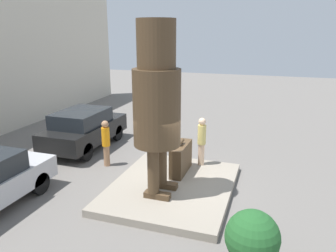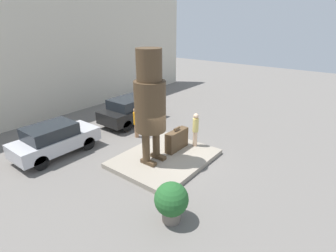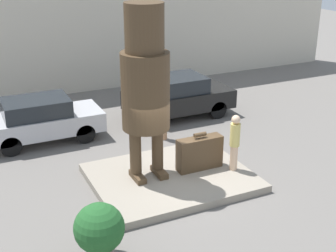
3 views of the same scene
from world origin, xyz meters
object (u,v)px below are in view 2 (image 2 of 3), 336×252
at_px(parked_car_silver, 54,139).
at_px(planter_pot, 171,201).
at_px(giant_suitcase, 177,140).
at_px(parked_car_black, 131,110).
at_px(worker_hivis, 136,121).
at_px(statue_figure, 150,99).
at_px(tourist, 196,128).

distance_m(parked_car_silver, planter_pot, 7.26).
height_order(giant_suitcase, parked_car_black, parked_car_black).
height_order(giant_suitcase, worker_hivis, worker_hivis).
xyz_separation_m(statue_figure, tourist, (2.50, -0.75, -1.95)).
bearing_deg(planter_pot, parked_car_black, 53.12).
bearing_deg(statue_figure, parked_car_silver, 116.27).
bearing_deg(parked_car_black, giant_suitcase, -108.82).
bearing_deg(parked_car_silver, planter_pot, -91.52).
relative_size(giant_suitcase, tourist, 0.81).
distance_m(tourist, worker_hivis, 3.52).
relative_size(statue_figure, tourist, 2.86).
relative_size(tourist, planter_pot, 1.23).
xyz_separation_m(parked_car_silver, planter_pot, (-0.19, -7.26, -0.05)).
distance_m(giant_suitcase, parked_car_black, 5.05).
bearing_deg(worker_hivis, statue_figure, -123.66).
distance_m(parked_car_silver, parked_car_black, 5.39).
height_order(statue_figure, worker_hivis, statue_figure).
bearing_deg(worker_hivis, giant_suitcase, -93.58).
height_order(tourist, planter_pot, tourist).
bearing_deg(parked_car_black, parked_car_silver, -178.14).
bearing_deg(giant_suitcase, worker_hivis, 86.42).
height_order(statue_figure, giant_suitcase, statue_figure).
xyz_separation_m(tourist, worker_hivis, (-0.71, 3.44, -0.22)).
distance_m(statue_figure, giant_suitcase, 2.90).
distance_m(giant_suitcase, planter_pot, 4.76).
height_order(parked_car_silver, planter_pot, parked_car_silver).
height_order(giant_suitcase, tourist, tourist).
bearing_deg(tourist, planter_pot, -156.00).
relative_size(parked_car_black, planter_pot, 3.01).
distance_m(planter_pot, worker_hivis, 6.95).
relative_size(parked_car_silver, planter_pot, 2.86).
bearing_deg(parked_car_black, tourist, -97.96).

